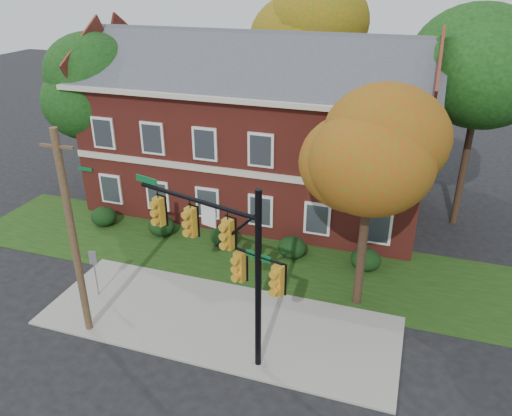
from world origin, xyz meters
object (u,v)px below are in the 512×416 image
(hedge_right, at_px, (292,247))
(tree_near_right, at_px, (378,153))
(tree_left_rear, at_px, (90,83))
(utility_pole, at_px, (73,237))
(tree_right_rear, at_px, (489,73))
(traffic_signal, at_px, (227,253))
(sign_post, at_px, (94,266))
(hedge_center, at_px, (224,236))
(hedge_far_left, at_px, (104,216))
(apartment_building, at_px, (257,122))
(tree_far_rear, at_px, (315,33))
(hedge_far_right, at_px, (366,259))
(hedge_left, at_px, (162,226))

(hedge_right, distance_m, tree_near_right, 7.72)
(tree_left_rear, relative_size, utility_pole, 1.10)
(tree_right_rear, bearing_deg, tree_left_rear, -174.64)
(traffic_signal, height_order, sign_post, traffic_signal)
(hedge_center, distance_m, tree_near_right, 9.90)
(hedge_far_left, xyz_separation_m, traffic_signal, (10.09, -7.22, 3.67))
(apartment_building, height_order, tree_far_rear, tree_far_rear)
(hedge_far_left, distance_m, utility_pole, 9.58)
(tree_far_rear, bearing_deg, hedge_far_right, -66.63)
(hedge_center, relative_size, hedge_right, 1.00)
(hedge_far_left, relative_size, traffic_signal, 0.21)
(hedge_center, height_order, utility_pole, utility_pole)
(tree_near_right, relative_size, traffic_signal, 1.27)
(tree_right_rear, relative_size, traffic_signal, 1.57)
(hedge_left, height_order, hedge_right, same)
(hedge_center, distance_m, tree_far_rear, 15.57)
(apartment_building, distance_m, traffic_signal, 12.87)
(hedge_left, distance_m, hedge_far_right, 10.50)
(hedge_center, height_order, tree_left_rear, tree_left_rear)
(apartment_building, relative_size, tree_near_right, 2.19)
(hedge_center, height_order, tree_right_rear, tree_right_rear)
(hedge_far_right, bearing_deg, apartment_building, 143.11)
(tree_far_rear, bearing_deg, tree_left_rear, -141.03)
(tree_near_right, distance_m, utility_pole, 11.22)
(apartment_building, xyz_separation_m, hedge_left, (-3.50, -5.25, -4.46))
(hedge_center, bearing_deg, apartment_building, 90.00)
(traffic_signal, relative_size, utility_pole, 0.84)
(hedge_center, distance_m, traffic_signal, 8.67)
(tree_far_rear, bearing_deg, sign_post, -104.41)
(tree_right_rear, xyz_separation_m, sign_post, (-14.80, -11.81, -6.63))
(hedge_far_right, relative_size, traffic_signal, 0.21)
(tree_far_rear, bearing_deg, utility_pole, -100.58)
(hedge_far_right, height_order, tree_far_rear, tree_far_rear)
(apartment_building, height_order, tree_near_right, apartment_building)
(tree_left_rear, height_order, tree_right_rear, tree_right_rear)
(hedge_far_left, height_order, hedge_far_right, same)
(tree_left_rear, distance_m, tree_right_rear, 21.19)
(apartment_building, bearing_deg, tree_far_rear, 80.29)
(sign_post, bearing_deg, tree_far_rear, 62.09)
(traffic_signal, bearing_deg, tree_left_rear, 153.71)
(apartment_building, distance_m, sign_post, 12.02)
(hedge_right, relative_size, sign_post, 0.64)
(tree_near_right, xyz_separation_m, sign_post, (-10.71, -2.87, -5.18))
(apartment_building, xyz_separation_m, tree_right_rear, (11.31, 0.86, 3.13))
(hedge_right, bearing_deg, tree_far_rear, 99.36)
(tree_left_rear, bearing_deg, hedge_far_right, -13.89)
(tree_far_rear, bearing_deg, tree_near_right, -69.73)
(hedge_left, xyz_separation_m, traffic_signal, (6.59, -7.22, 3.67))
(hedge_left, height_order, tree_near_right, tree_near_right)
(tree_right_rear, height_order, utility_pole, tree_right_rear)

